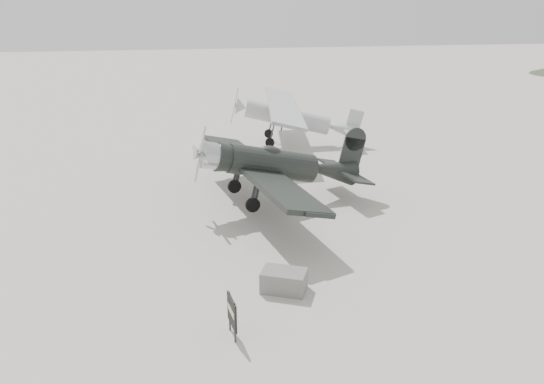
# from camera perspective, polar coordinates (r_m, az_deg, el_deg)

# --- Properties ---
(ground) EXTENTS (160.00, 160.00, 0.00)m
(ground) POSITION_cam_1_polar(r_m,az_deg,el_deg) (20.96, 5.36, -5.11)
(ground) COLOR #AFA89B
(ground) RESTS_ON ground
(lowwing_monoplane) EXTENTS (8.10, 11.23, 3.61)m
(lowwing_monoplane) POSITION_cam_1_polar(r_m,az_deg,el_deg) (23.60, 0.78, 2.91)
(lowwing_monoplane) COLOR black
(lowwing_monoplane) RESTS_ON ground
(highwing_monoplane) EXTENTS (8.12, 11.41, 3.22)m
(highwing_monoplane) POSITION_cam_1_polar(r_m,az_deg,el_deg) (33.49, 2.24, 8.35)
(highwing_monoplane) COLOR #A5A7AA
(highwing_monoplane) RESTS_ON ground
(equipment_block) EXTENTS (1.65, 1.38, 0.71)m
(equipment_block) POSITION_cam_1_polar(r_m,az_deg,el_deg) (17.33, 1.29, -9.52)
(equipment_block) COLOR #5F5C58
(equipment_block) RESTS_ON ground
(sign_board) EXTENTS (0.19, 0.87, 1.26)m
(sign_board) POSITION_cam_1_polar(r_m,az_deg,el_deg) (15.07, -4.33, -12.84)
(sign_board) COLOR #333333
(sign_board) RESTS_ON ground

